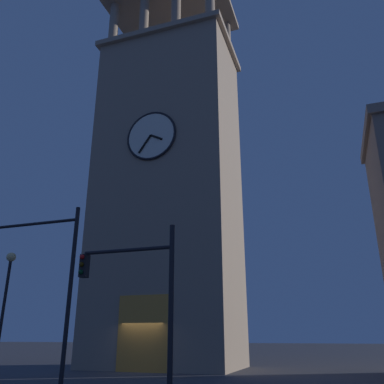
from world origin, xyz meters
name	(u,v)px	position (x,y,z in m)	size (l,w,h in m)	color
ground_plane	(144,372)	(0.00, 0.00, 0.00)	(200.00, 200.00, 0.00)	#424247
clocktower	(169,184)	(-0.12, -2.66, 11.80)	(9.59, 6.67, 29.18)	gray
traffic_signal_near	(43,265)	(0.26, 8.74, 4.37)	(4.34, 0.41, 6.56)	black
traffic_signal_mid	(138,286)	(-4.47, 10.06, 3.28)	(3.30, 0.41, 5.12)	black
street_lamp	(6,289)	(4.31, 6.15, 3.87)	(0.44, 0.44, 5.61)	black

